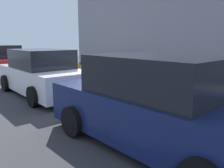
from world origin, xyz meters
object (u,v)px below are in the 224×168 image
at_px(suitcase_black_2, 177,92).
at_px(suitcase_olive_4, 149,86).
at_px(suitcase_olive_11, 86,75).
at_px(parked_car_red_2, 1,61).
at_px(bollard_post, 69,70).
at_px(suitcase_teal_1, 190,96).
at_px(suitcase_maroon_5, 136,86).
at_px(suitcase_teal_8, 110,80).
at_px(suitcase_black_9, 102,79).
at_px(parked_car_navy_0, 155,105).
at_px(suitcase_red_0, 210,99).
at_px(suitcase_silver_6, 127,85).
at_px(fire_hydrant, 78,72).
at_px(suitcase_navy_10, 92,75).
at_px(suitcase_red_7, 118,81).
at_px(parked_car_white_1, 42,74).
at_px(suitcase_navy_3, 162,93).

height_order(suitcase_black_2, suitcase_olive_4, suitcase_black_2).
bearing_deg(suitcase_olive_11, parked_car_red_2, 21.50).
xyz_separation_m(bollard_post, parked_car_red_2, (4.24, 2.04, 0.22)).
xyz_separation_m(suitcase_teal_1, suitcase_maroon_5, (2.05, -0.01, -0.05)).
relative_size(suitcase_teal_8, suitcase_black_9, 1.22).
bearing_deg(bollard_post, parked_car_navy_0, 163.97).
height_order(suitcase_red_0, suitcase_silver_6, suitcase_red_0).
bearing_deg(parked_car_red_2, parked_car_navy_0, -180.00).
xyz_separation_m(fire_hydrant, parked_car_navy_0, (-6.48, 2.19, 0.26)).
xyz_separation_m(suitcase_teal_1, fire_hydrant, (5.90, -0.06, 0.02)).
distance_m(suitcase_maroon_5, suitcase_navy_10, 2.60).
xyz_separation_m(suitcase_olive_4, suitcase_red_7, (1.44, 0.08, -0.03)).
distance_m(suitcase_olive_4, suitcase_teal_8, 1.98).
xyz_separation_m(suitcase_black_2, suitcase_teal_8, (3.06, -0.01, -0.05)).
relative_size(suitcase_red_0, suitcase_maroon_5, 1.13).
xyz_separation_m(suitcase_teal_8, suitcase_navy_10, (1.11, 0.11, 0.05)).
xyz_separation_m(suitcase_red_0, suitcase_navy_10, (5.14, 0.11, -0.01)).
relative_size(suitcase_olive_4, parked_car_white_1, 0.18).
relative_size(suitcase_navy_3, bollard_post, 0.88).
relative_size(suitcase_teal_8, parked_car_red_2, 0.21).
xyz_separation_m(suitcase_teal_8, suitcase_black_9, (0.55, -0.01, -0.06)).
xyz_separation_m(suitcase_navy_3, suitcase_maroon_5, (1.04, 0.10, 0.07)).
bearing_deg(parked_car_white_1, suitcase_teal_8, -119.23).
bearing_deg(suitcase_maroon_5, parked_car_white_1, 37.96).
height_order(suitcase_navy_3, parked_car_red_2, parked_car_red_2).
xyz_separation_m(suitcase_teal_1, suitcase_silver_6, (2.51, -0.03, -0.11)).
xyz_separation_m(suitcase_olive_4, bollard_post, (4.97, 0.22, 0.05)).
xyz_separation_m(suitcase_teal_1, suitcase_teal_8, (3.54, -0.11, -0.05)).
xyz_separation_m(suitcase_olive_11, bollard_post, (1.31, 0.14, 0.10)).
relative_size(suitcase_olive_4, suitcase_silver_6, 1.03).
relative_size(suitcase_navy_3, parked_car_navy_0, 0.17).
xyz_separation_m(suitcase_silver_6, parked_car_red_2, (8.25, 2.17, 0.39)).
distance_m(suitcase_black_2, parked_car_red_2, 10.52).
distance_m(suitcase_maroon_5, suitcase_black_9, 2.05).
bearing_deg(bollard_post, suitcase_olive_11, -173.83).
relative_size(suitcase_navy_3, suitcase_olive_4, 0.92).
bearing_deg(suitcase_silver_6, suitcase_red_0, -178.50).
bearing_deg(suitcase_teal_8, suitcase_black_2, 179.85).
distance_m(suitcase_teal_1, suitcase_olive_11, 5.22).
xyz_separation_m(suitcase_olive_4, suitcase_silver_6, (0.95, 0.10, -0.12)).
relative_size(suitcase_navy_10, fire_hydrant, 1.38).
xyz_separation_m(suitcase_olive_11, fire_hydrant, (0.68, -0.01, 0.05)).
distance_m(fire_hydrant, parked_car_navy_0, 6.85).
xyz_separation_m(suitcase_red_7, bollard_post, (3.53, 0.14, 0.08)).
height_order(suitcase_silver_6, suitcase_teal_8, suitcase_teal_8).
bearing_deg(suitcase_black_2, suitcase_navy_3, -0.76).
relative_size(suitcase_navy_3, fire_hydrant, 1.01).
bearing_deg(parked_car_red_2, suitcase_olive_11, -158.50).
distance_m(suitcase_maroon_5, suitcase_red_7, 0.95).
relative_size(suitcase_olive_4, suitcase_navy_10, 0.79).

